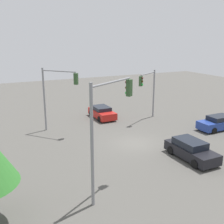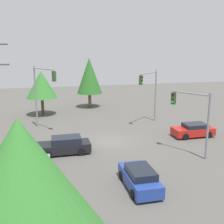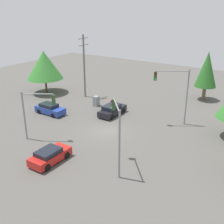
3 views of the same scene
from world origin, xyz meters
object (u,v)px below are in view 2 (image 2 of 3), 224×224
object	(u,v)px
traffic_signal_cross	(150,88)
sedan_red	(193,130)
sedan_blue	(140,178)
electrical_cabinet	(45,165)
sedan_dark	(64,145)
traffic_signal_main	(42,87)
traffic_signal_aux	(192,111)

from	to	relation	value
traffic_signal_cross	sedan_red	bearing A→B (deg)	73.13
sedan_blue	electrical_cabinet	size ratio (longest dim) A/B	2.90
traffic_signal_cross	sedan_dark	bearing A→B (deg)	-5.35
sedan_blue	traffic_signal_main	xyz separation A→B (m)	(5.91, -15.22, 4.08)
traffic_signal_cross	traffic_signal_main	bearing A→B (deg)	-42.28
sedan_dark	traffic_signal_aux	size ratio (longest dim) A/B	0.82
sedan_red	sedan_dark	bearing A→B (deg)	96.97
sedan_blue	sedan_dark	distance (m)	8.49
sedan_blue	sedan_dark	world-z (taller)	sedan_dark
sedan_blue	traffic_signal_main	bearing A→B (deg)	111.21
sedan_red	sedan_dark	xyz separation A→B (m)	(13.24, 1.62, 0.04)
sedan_dark	electrical_cabinet	bearing A→B (deg)	156.55
traffic_signal_main	traffic_signal_cross	distance (m)	12.31
sedan_red	electrical_cabinet	distance (m)	15.93
traffic_signal_cross	electrical_cabinet	bearing A→B (deg)	2.27
sedan_blue	electrical_cabinet	bearing A→B (deg)	150.33
sedan_red	sedan_blue	world-z (taller)	sedan_blue
sedan_dark	traffic_signal_cross	distance (m)	13.54
sedan_dark	traffic_signal_aux	bearing A→B (deg)	-105.13
sedan_dark	traffic_signal_main	bearing A→B (deg)	11.58
sedan_blue	electrical_cabinet	world-z (taller)	electrical_cabinet
traffic_signal_main	traffic_signal_cross	world-z (taller)	traffic_signal_main
traffic_signal_aux	electrical_cabinet	distance (m)	12.54
electrical_cabinet	traffic_signal_main	bearing A→B (deg)	-90.38
sedan_blue	traffic_signal_cross	distance (m)	16.54
sedan_blue	traffic_signal_aux	bearing A→B (deg)	36.35
traffic_signal_aux	traffic_signal_cross	bearing A→B (deg)	-32.21
sedan_red	traffic_signal_cross	size ratio (longest dim) A/B	0.66
sedan_red	traffic_signal_aux	distance (m)	6.12
sedan_blue	traffic_signal_main	world-z (taller)	traffic_signal_main
traffic_signal_aux	sedan_dark	bearing A→B (deg)	44.15
electrical_cabinet	sedan_dark	bearing A→B (deg)	-113.45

